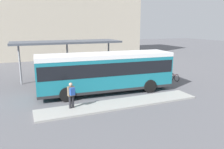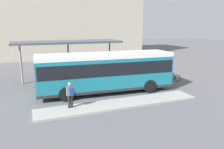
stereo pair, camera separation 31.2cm
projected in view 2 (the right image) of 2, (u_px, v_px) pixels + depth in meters
name	position (u px, v px, depth m)	size (l,w,h in m)	color
ground_plane	(106.00, 92.00, 17.12)	(120.00, 120.00, 0.00)	#5B5B60
curb_island	(120.00, 104.00, 14.40)	(10.94, 1.80, 0.12)	#9E9E99
city_bus	(106.00, 70.00, 16.74)	(10.43, 3.16, 3.06)	#197284
pedestrian_waiting	(70.00, 94.00, 13.30)	(0.43, 0.46, 1.61)	#232328
bicycle_red	(174.00, 77.00, 20.66)	(0.48, 1.58, 0.68)	black
bicycle_white	(171.00, 75.00, 21.40)	(0.48, 1.54, 0.67)	black
bicycle_blue	(166.00, 74.00, 22.08)	(0.48, 1.52, 0.66)	black
bicycle_yellow	(162.00, 72.00, 22.76)	(0.48, 1.78, 0.76)	black
station_shelter	(68.00, 43.00, 20.35)	(9.84, 3.34, 3.71)	#4C515B
station_building	(56.00, 12.00, 36.86)	(27.77, 10.41, 14.73)	#BCB29E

